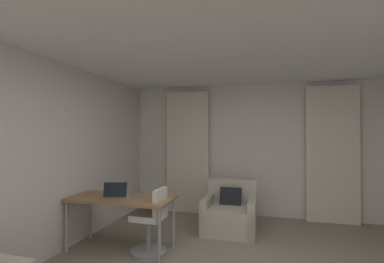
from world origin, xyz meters
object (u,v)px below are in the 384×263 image
(desk_chair, at_px, (151,224))
(laptop, at_px, (117,194))
(desk, at_px, (121,201))
(armchair, at_px, (230,214))

(desk_chair, distance_m, laptop, 0.65)
(desk_chair, bearing_deg, laptop, 178.84)
(laptop, bearing_deg, desk, 1.43)
(desk, distance_m, desk_chair, 0.54)
(desk_chair, xyz_separation_m, laptop, (-0.53, 0.01, 0.38))
(desk, xyz_separation_m, laptop, (-0.07, -0.00, 0.10))
(armchair, relative_size, desk, 0.59)
(armchair, relative_size, desk_chair, 0.98)
(armchair, height_order, desk_chair, desk_chair)
(armchair, distance_m, desk_chair, 1.49)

